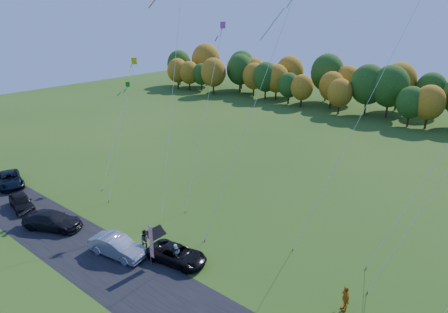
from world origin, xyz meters
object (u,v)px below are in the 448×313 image
Objects in this scene: silver_sedan at (117,246)px; person_east at (345,298)px; black_suv at (177,254)px; feather_flag at (151,241)px.

person_east reaches higher than silver_sedan.
black_suv is at bearing -117.22° from person_east.
feather_flag is at bearing -86.33° from silver_sedan.
silver_sedan reaches higher than black_suv.
black_suv is at bearing 55.84° from feather_flag.
person_east is at bearing -85.21° from black_suv.
person_east is (12.40, 3.25, 0.24)m from black_suv.
silver_sedan is 1.38× the size of feather_flag.
black_suv is 5.01m from silver_sedan.
silver_sedan is 3.65m from feather_flag.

